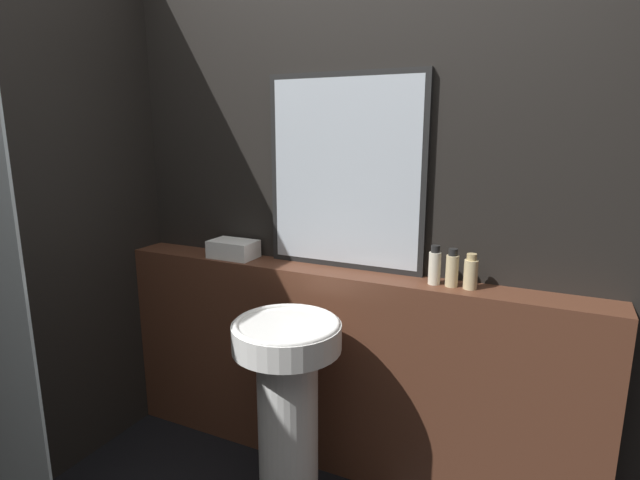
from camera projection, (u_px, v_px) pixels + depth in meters
The scene contains 8 objects.
wall_back at pixel (351, 208), 2.31m from camera, with size 8.00×0.06×2.50m.
vanity_counter at pixel (338, 370), 2.37m from camera, with size 2.30×0.20×0.98m.
pedestal_sink at pixel (288, 401), 2.03m from camera, with size 0.44×0.44×0.88m.
mirror at pixel (345, 173), 2.24m from camera, with size 0.75×0.03×0.88m.
towel_stack at pixel (233, 249), 2.50m from camera, with size 0.23×0.15×0.09m.
shampoo_bottle at pixel (435, 266), 2.06m from camera, with size 0.05×0.05×0.17m.
conditioner_bottle at pixel (452, 269), 2.03m from camera, with size 0.05×0.05×0.16m.
lotion_bottle at pixel (471, 273), 2.00m from camera, with size 0.06×0.06×0.15m.
Camera 1 is at (0.87, -0.75, 1.61)m, focal length 28.00 mm.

